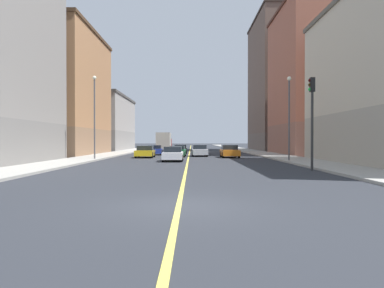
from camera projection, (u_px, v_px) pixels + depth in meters
name	position (u px, v px, depth m)	size (l,w,h in m)	color
ground_plane	(178.00, 206.00, 10.56)	(400.00, 400.00, 0.00)	#282B31
sidewalk_left	(251.00, 151.00, 59.58)	(3.69, 168.00, 0.15)	#9E9B93
sidewalk_right	(127.00, 151.00, 59.53)	(3.69, 168.00, 0.15)	#9E9B93
lane_center_stripe	(189.00, 152.00, 59.55)	(0.16, 154.00, 0.01)	#E5D14C
building_left_mid	(310.00, 81.00, 48.38)	(8.56, 15.45, 19.52)	brown
building_left_far	(277.00, 84.00, 66.87)	(8.56, 18.18, 24.32)	brown
building_right_midblock	(64.00, 93.00, 47.11)	(8.56, 17.51, 15.93)	#8F6B4F
building_right_distant	(104.00, 123.00, 68.83)	(8.56, 20.67, 10.19)	gray
traffic_light_left_near	(311.00, 110.00, 22.85)	(0.40, 0.32, 5.85)	#2D2D2D
street_lamp_left_near	(288.00, 110.00, 32.02)	(0.36, 0.36, 7.37)	#4C4C51
street_lamp_right_near	(94.00, 109.00, 34.74)	(0.36, 0.36, 7.91)	#4C4C51
car_black	(180.00, 149.00, 51.72)	(1.89, 4.45, 1.28)	black
car_blue	(154.00, 150.00, 47.35)	(2.02, 4.13, 1.26)	#23389E
car_yellow	(144.00, 152.00, 39.98)	(1.98, 4.09, 1.31)	gold
car_orange	(229.00, 151.00, 40.28)	(1.96, 4.11, 1.39)	orange
car_white	(172.00, 154.00, 33.09)	(1.82, 4.15, 1.32)	white
car_silver	(199.00, 151.00, 43.25)	(1.92, 4.26, 1.34)	silver
car_green	(176.00, 151.00, 41.75)	(2.03, 4.37, 1.25)	#1E6B38
box_truck	(163.00, 141.00, 64.28)	(2.46, 6.84, 3.22)	maroon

